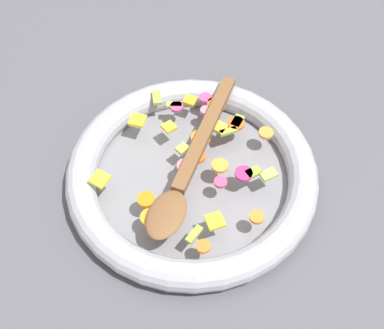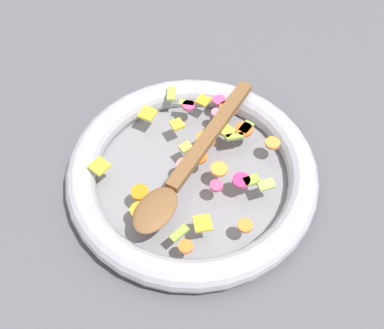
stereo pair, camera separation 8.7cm
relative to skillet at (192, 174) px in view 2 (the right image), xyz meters
name	(u,v)px [view 2 (the right image)]	position (x,y,z in m)	size (l,w,h in m)	color
ground_plane	(192,182)	(0.00, 0.00, -0.02)	(4.00, 4.00, 0.00)	#4C4C51
skillet	(192,174)	(0.00, 0.00, 0.00)	(0.42, 0.42, 0.05)	slate
chopped_vegetables	(201,155)	(-0.01, -0.02, 0.03)	(0.31, 0.33, 0.01)	orange
wooden_spoon	(186,167)	(0.01, 0.02, 0.04)	(0.17, 0.33, 0.01)	brown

